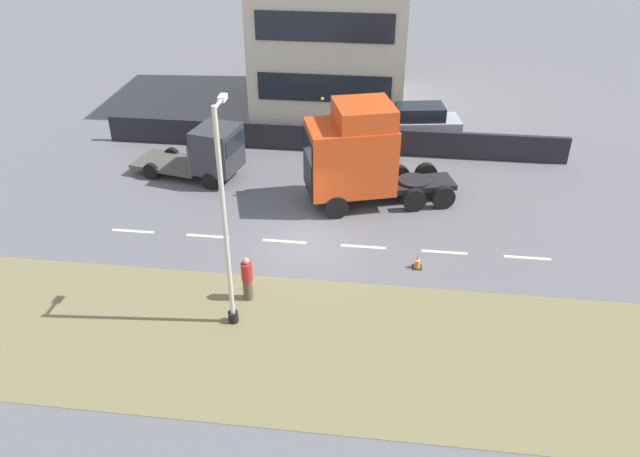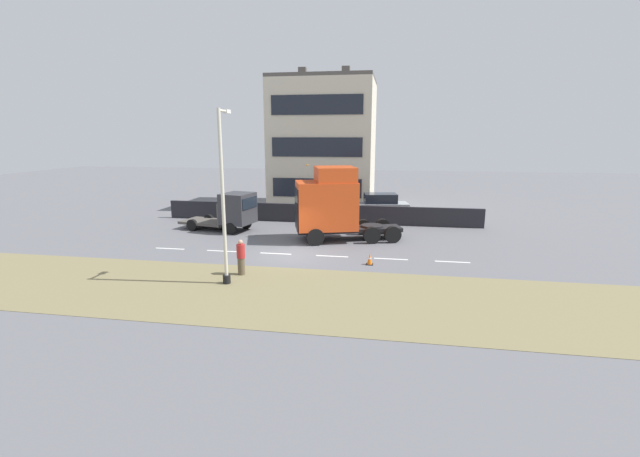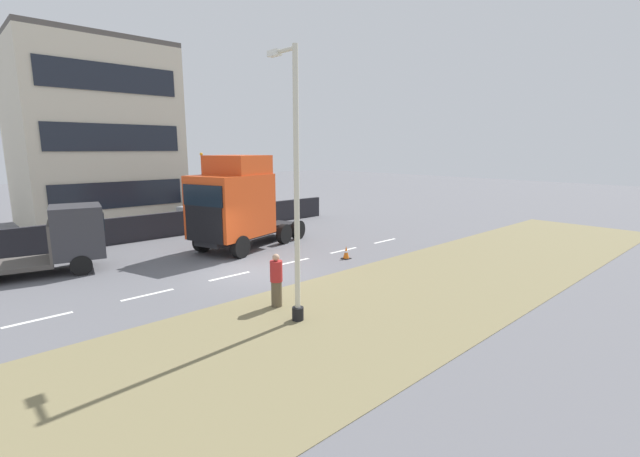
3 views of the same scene
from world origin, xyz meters
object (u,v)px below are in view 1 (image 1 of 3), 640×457
(lamp_post, at_px, (226,232))
(traffic_cone_lead, at_px, (417,261))
(flatbed_truck, at_px, (209,152))
(lorry_cab, at_px, (356,155))
(parked_car, at_px, (418,125))
(pedestrian, at_px, (247,279))

(lamp_post, distance_m, traffic_cone_lead, 7.97)
(flatbed_truck, height_order, traffic_cone_lead, flatbed_truck)
(lorry_cab, xyz_separation_m, lamp_post, (-8.75, 3.40, 1.19))
(traffic_cone_lead, bearing_deg, flatbed_truck, 57.05)
(parked_car, relative_size, traffic_cone_lead, 8.17)
(flatbed_truck, bearing_deg, lamp_post, 31.56)
(lorry_cab, distance_m, pedestrian, 8.29)
(lorry_cab, height_order, traffic_cone_lead, lorry_cab)
(parked_car, xyz_separation_m, lamp_post, (-15.87, 6.20, 2.50))
(flatbed_truck, xyz_separation_m, pedestrian, (-9.00, -3.85, -0.56))
(lorry_cab, distance_m, parked_car, 7.76)
(lorry_cab, xyz_separation_m, traffic_cone_lead, (-4.84, -2.74, -2.03))
(parked_car, bearing_deg, pedestrian, 147.93)
(parked_car, bearing_deg, lamp_post, 148.82)
(lamp_post, bearing_deg, traffic_cone_lead, -57.59)
(pedestrian, height_order, traffic_cone_lead, pedestrian)
(lorry_cab, xyz_separation_m, flatbed_truck, (1.50, 7.03, -0.92))
(traffic_cone_lead, bearing_deg, parked_car, -0.22)
(parked_car, height_order, traffic_cone_lead, parked_car)
(lamp_post, height_order, traffic_cone_lead, lamp_post)
(flatbed_truck, relative_size, traffic_cone_lead, 9.64)
(traffic_cone_lead, bearing_deg, lorry_cab, 29.54)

